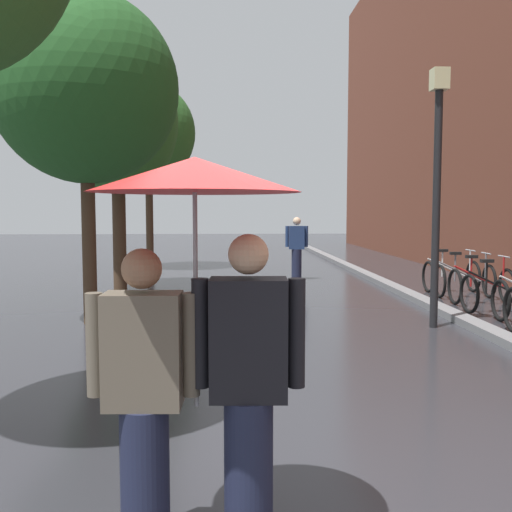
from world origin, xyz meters
TOP-DOWN VIEW (x-y plane):
  - kerb_strip at (3.20, 10.00)m, footprint 0.30×36.00m
  - street_tree_1 at (-2.81, 6.11)m, footprint 2.90×2.90m
  - street_tree_2 at (-3.04, 9.99)m, footprint 2.71×2.71m
  - street_tree_3 at (-2.96, 14.62)m, footprint 2.84×2.84m
  - parked_bicycle_4 at (4.17, 6.67)m, footprint 1.11×0.74m
  - parked_bicycle_5 at (4.29, 7.58)m, footprint 1.09×0.72m
  - parked_bicycle_6 at (4.31, 8.39)m, footprint 1.11×0.75m
  - parked_bicycle_7 at (4.36, 9.23)m, footprint 1.09×0.72m
  - couple_under_umbrella at (-0.79, -0.20)m, footprint 1.14×1.10m
  - street_lamp_post at (2.60, 5.51)m, footprint 0.24×0.24m
  - pedestrian_walking_midground at (1.22, 11.65)m, footprint 0.59×0.26m

SIDE VIEW (x-z plane):
  - kerb_strip at x=3.20m, z-range 0.00..0.12m
  - parked_bicycle_4 at x=4.17m, z-range -0.10..0.86m
  - parked_bicycle_5 at x=4.29m, z-range -0.10..0.86m
  - parked_bicycle_6 at x=4.31m, z-range -0.10..0.86m
  - parked_bicycle_7 at x=4.36m, z-range -0.10..0.86m
  - pedestrian_walking_midground at x=1.22m, z-range 0.02..1.65m
  - couple_under_umbrella at x=-0.79m, z-range 0.33..2.43m
  - street_lamp_post at x=2.60m, z-range 0.35..4.30m
  - street_tree_1 at x=-2.81m, z-range 1.11..6.30m
  - street_tree_2 at x=-3.04m, z-range 1.06..6.50m
  - street_tree_3 at x=-2.96m, z-range 1.30..6.97m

